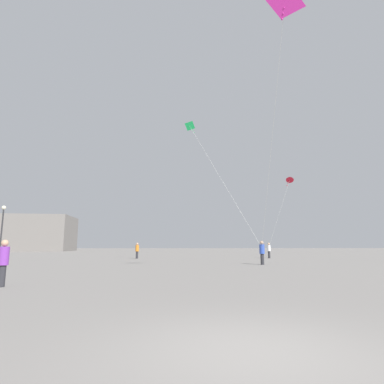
% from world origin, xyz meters
% --- Properties ---
extents(ground_plane, '(300.00, 300.00, 0.00)m').
position_xyz_m(ground_plane, '(0.00, 0.00, 0.00)').
color(ground_plane, gray).
extents(person_in_orange, '(0.38, 0.38, 1.76)m').
position_xyz_m(person_in_orange, '(-5.21, 31.80, 0.96)').
color(person_in_orange, '#2D2D33').
rests_on(person_in_orange, ground_plane).
extents(person_in_blue, '(0.40, 0.40, 1.83)m').
position_xyz_m(person_in_blue, '(5.76, 19.96, 1.00)').
color(person_in_blue, '#2D2D33').
rests_on(person_in_blue, ground_plane).
extents(person_in_purple, '(0.37, 0.37, 1.71)m').
position_xyz_m(person_in_purple, '(-7.44, 7.53, 0.94)').
color(person_in_purple, '#2D2D33').
rests_on(person_in_purple, ground_plane).
extents(person_in_white, '(0.38, 0.38, 1.76)m').
position_xyz_m(person_in_white, '(9.94, 31.95, 0.96)').
color(person_in_white, '#2D2D33').
rests_on(person_in_white, ground_plane).
extents(kite_crimson_diamond, '(2.80, 2.21, 7.97)m').
position_xyz_m(kite_crimson_diamond, '(12.16, 30.28, 8.83)').
color(kite_crimson_diamond, red).
extents(kite_emerald_delta, '(5.99, 5.69, 12.18)m').
position_xyz_m(kite_emerald_delta, '(0.53, 24.90, 12.77)').
color(kite_emerald_delta, green).
extents(kite_magenta_delta, '(2.39, 11.46, 12.72)m').
position_xyz_m(kite_magenta_delta, '(4.31, 9.20, 13.31)').
color(kite_magenta_delta, '#D12899').
extents(building_left_hall, '(20.01, 15.70, 8.83)m').
position_xyz_m(building_left_hall, '(-37.00, 79.12, 4.41)').
color(building_left_hall, gray).
rests_on(building_left_hall, ground_plane).
extents(lamppost_east, '(0.36, 0.36, 4.87)m').
position_xyz_m(lamppost_east, '(-15.80, 23.32, 3.28)').
color(lamppost_east, '#2D2D30').
rests_on(lamppost_east, ground_plane).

